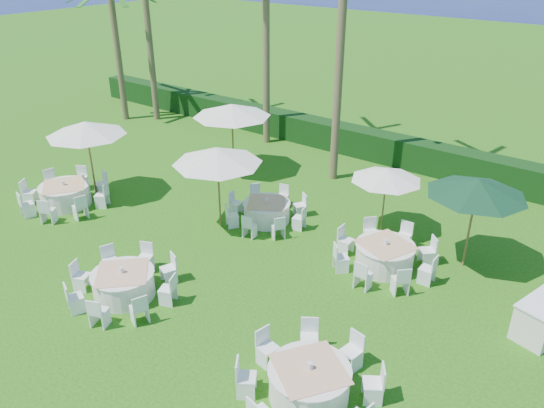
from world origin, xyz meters
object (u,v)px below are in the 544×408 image
at_px(umbrella_a, 86,128).
at_px(umbrella_b, 217,156).
at_px(umbrella_d, 387,175).
at_px(banquet_table_b, 124,283).
at_px(umbrella_c, 232,110).
at_px(banquet_table_c, 309,382).
at_px(banquet_table_e, 267,211).
at_px(banquet_table_f, 385,255).
at_px(banquet_table_a, 65,194).
at_px(umbrella_green, 477,187).

bearing_deg(umbrella_a, umbrella_b, 11.55).
xyz_separation_m(umbrella_b, umbrella_d, (4.54, 2.87, -0.45)).
xyz_separation_m(banquet_table_b, umbrella_c, (-3.21, 8.31, 2.24)).
bearing_deg(banquet_table_c, umbrella_a, 163.88).
distance_m(banquet_table_c, banquet_table_e, 7.89).
relative_size(umbrella_a, umbrella_c, 0.94).
bearing_deg(banquet_table_f, banquet_table_a, -163.95).
distance_m(banquet_table_e, umbrella_a, 7.12).
height_order(banquet_table_a, umbrella_d, umbrella_d).
distance_m(banquet_table_c, umbrella_green, 7.36).
bearing_deg(umbrella_c, banquet_table_b, -68.86).
distance_m(banquet_table_e, umbrella_d, 4.22).
bearing_deg(umbrella_green, banquet_table_e, -168.47).
relative_size(umbrella_d, umbrella_green, 0.81).
relative_size(banquet_table_c, banquet_table_e, 1.09).
height_order(umbrella_a, umbrella_green, umbrella_a).
bearing_deg(banquet_table_a, umbrella_green, 19.90).
distance_m(umbrella_c, umbrella_green, 10.15).
distance_m(umbrella_b, umbrella_green, 7.81).
bearing_deg(banquet_table_b, umbrella_c, 111.14).
relative_size(banquet_table_a, banquet_table_e, 1.11).
relative_size(banquet_table_a, banquet_table_c, 1.02).
bearing_deg(umbrella_a, umbrella_d, 21.91).
distance_m(banquet_table_a, umbrella_c, 7.01).
bearing_deg(umbrella_d, banquet_table_f, -61.48).
relative_size(banquet_table_c, umbrella_a, 1.05).
height_order(umbrella_b, umbrella_c, umbrella_c).
xyz_separation_m(banquet_table_f, umbrella_c, (-8.21, 2.80, 2.23)).
xyz_separation_m(banquet_table_b, umbrella_a, (-5.86, 3.43, 2.27)).
relative_size(banquet_table_a, umbrella_a, 1.08).
distance_m(banquet_table_a, umbrella_b, 6.31).
distance_m(umbrella_c, umbrella_d, 7.27).
bearing_deg(umbrella_d, banquet_table_c, -74.99).
bearing_deg(umbrella_a, umbrella_green, 15.70).
height_order(banquet_table_c, umbrella_b, umbrella_b).
height_order(banquet_table_b, umbrella_d, umbrella_d).
xyz_separation_m(banquet_table_c, umbrella_green, (0.89, 6.99, 2.15)).
relative_size(banquet_table_f, umbrella_green, 1.08).
bearing_deg(umbrella_green, umbrella_c, 172.59).
bearing_deg(umbrella_a, banquet_table_e, 19.70).
distance_m(umbrella_a, umbrella_c, 5.55).
distance_m(banquet_table_a, banquet_table_e, 7.41).
height_order(banquet_table_f, umbrella_a, umbrella_a).
bearing_deg(umbrella_green, banquet_table_f, -141.07).
xyz_separation_m(banquet_table_b, banquet_table_f, (5.00, 5.51, 0.01)).
xyz_separation_m(banquet_table_c, umbrella_d, (-1.98, 7.37, 1.65)).
bearing_deg(umbrella_d, umbrella_green, -7.64).
xyz_separation_m(banquet_table_e, umbrella_b, (-1.05, -1.19, 2.13)).
bearing_deg(umbrella_c, umbrella_b, -55.01).
bearing_deg(umbrella_c, banquet_table_f, -18.83).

